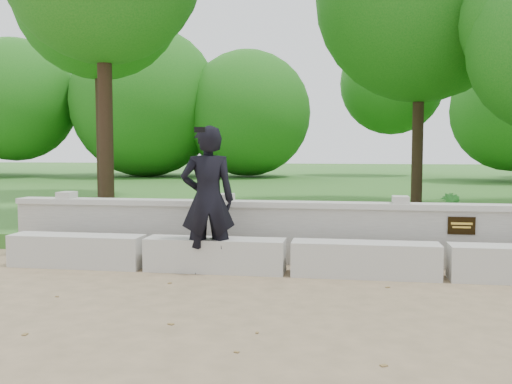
# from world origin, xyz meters

# --- Properties ---
(ground) EXTENTS (80.00, 80.00, 0.00)m
(ground) POSITION_xyz_m (0.00, 0.00, 0.00)
(ground) COLOR #99815E
(ground) RESTS_ON ground
(lawn) EXTENTS (40.00, 22.00, 0.25)m
(lawn) POSITION_xyz_m (0.00, 14.00, 0.12)
(lawn) COLOR #2D6523
(lawn) RESTS_ON ground
(concrete_bench) EXTENTS (11.90, 0.45, 0.45)m
(concrete_bench) POSITION_xyz_m (0.00, 1.90, 0.22)
(concrete_bench) COLOR beige
(concrete_bench) RESTS_ON ground
(parapet_wall) EXTENTS (12.50, 0.35, 0.90)m
(parapet_wall) POSITION_xyz_m (0.00, 2.60, 0.46)
(parapet_wall) COLOR #BAB8B0
(parapet_wall) RESTS_ON ground
(man_main) EXTENTS (0.82, 0.75, 1.97)m
(man_main) POSITION_xyz_m (-3.07, 1.80, 0.98)
(man_main) COLOR black
(man_main) RESTS_ON ground
(shrub_a) EXTENTS (0.33, 0.37, 0.59)m
(shrub_a) POSITION_xyz_m (-3.47, 3.30, 0.54)
(shrub_a) COLOR #266E25
(shrub_a) RESTS_ON lawn
(shrub_b) EXTENTS (0.39, 0.41, 0.60)m
(shrub_b) POSITION_xyz_m (0.61, 4.96, 0.55)
(shrub_b) COLOR #266E25
(shrub_b) RESTS_ON lawn
(shrub_d) EXTENTS (0.39, 0.39, 0.52)m
(shrub_d) POSITION_xyz_m (0.74, 6.19, 0.51)
(shrub_d) COLOR #266E25
(shrub_d) RESTS_ON lawn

